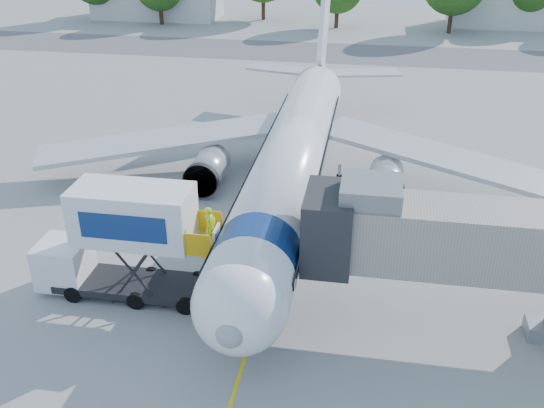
# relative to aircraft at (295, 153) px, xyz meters

# --- Properties ---
(ground) EXTENTS (160.00, 160.00, 0.00)m
(ground) POSITION_rel_aircraft_xyz_m (0.00, -4.12, -2.95)
(ground) COLOR gray
(ground) RESTS_ON ground
(guidance_line) EXTENTS (0.15, 70.00, 0.01)m
(guidance_line) POSITION_rel_aircraft_xyz_m (0.00, -4.12, -2.94)
(guidance_line) COLOR yellow
(guidance_line) RESTS_ON ground
(taxiway_strip) EXTENTS (120.00, 10.00, 0.01)m
(taxiway_strip) POSITION_rel_aircraft_xyz_m (0.00, 37.88, -2.94)
(taxiway_strip) COLOR #59595B
(taxiway_strip) RESTS_ON ground
(aircraft) EXTENTS (34.17, 37.73, 11.35)m
(aircraft) POSITION_rel_aircraft_xyz_m (0.00, 0.00, 0.00)
(aircraft) COLOR white
(aircraft) RESTS_ON ground
(jet_bridge) EXTENTS (13.90, 3.20, 6.60)m
(jet_bridge) POSITION_rel_aircraft_xyz_m (7.99, -11.12, 1.39)
(jet_bridge) COLOR #A09789
(jet_bridge) RESTS_ON ground
(catering_hiloader) EXTENTS (8.54, 2.44, 5.50)m
(catering_hiloader) POSITION_rel_aircraft_xyz_m (-6.26, -11.12, -0.19)
(catering_hiloader) COLOR black
(catering_hiloader) RESTS_ON ground
(outbuilding_right) EXTENTS (16.40, 7.40, 5.30)m
(outbuilding_right) POSITION_rel_aircraft_xyz_m (22.00, 57.88, -0.29)
(outbuilding_right) COLOR beige
(outbuilding_right) RESTS_ON ground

